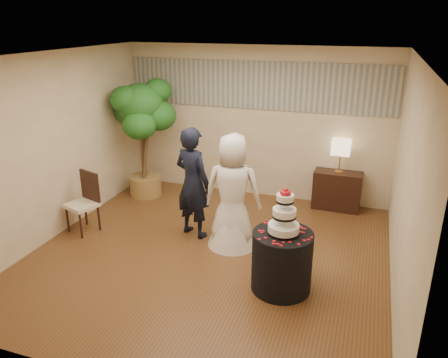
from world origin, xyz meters
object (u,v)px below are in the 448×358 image
at_px(groom, 193,183).
at_px(ficus_tree, 143,139).
at_px(side_chair, 81,203).
at_px(table_lamp, 340,156).
at_px(cake_table, 282,261).
at_px(console, 337,190).
at_px(bride, 233,191).
at_px(wedding_cake, 284,211).

height_order(groom, ficus_tree, ficus_tree).
height_order(groom, side_chair, groom).
bearing_deg(table_lamp, groom, -139.46).
relative_size(cake_table, console, 0.94).
height_order(cake_table, side_chair, side_chair).
distance_m(bride, ficus_tree, 2.57).
distance_m(groom, cake_table, 1.97).
bearing_deg(side_chair, wedding_cake, 9.34).
xyz_separation_m(wedding_cake, side_chair, (-3.33, 0.53, -0.59)).
relative_size(cake_table, wedding_cake, 1.31).
bearing_deg(groom, side_chair, 35.11).
bearing_deg(ficus_tree, cake_table, -35.41).
distance_m(bride, table_lamp, 2.31).
bearing_deg(bride, table_lamp, -133.70).
height_order(groom, wedding_cake, groom).
distance_m(wedding_cake, table_lamp, 2.79).
bearing_deg(side_chair, cake_table, 9.34).
distance_m(bride, side_chair, 2.45).
relative_size(wedding_cake, ficus_tree, 0.26).
bearing_deg(cake_table, table_lamp, 81.24).
xyz_separation_m(cake_table, console, (0.43, 2.76, -0.04)).
height_order(bride, table_lamp, bride).
relative_size(ficus_tree, side_chair, 2.33).
relative_size(wedding_cake, side_chair, 0.62).
relative_size(bride, cake_table, 2.22).
bearing_deg(ficus_tree, side_chair, -97.02).
distance_m(groom, wedding_cake, 1.92).
relative_size(bride, wedding_cake, 2.90).
bearing_deg(side_chair, table_lamp, 49.09).
bearing_deg(cake_table, wedding_cake, -90.00).
distance_m(console, side_chair, 4.37).
xyz_separation_m(console, table_lamp, (0.00, 0.00, 0.64)).
height_order(ficus_tree, side_chair, ficus_tree).
height_order(cake_table, wedding_cake, wedding_cake).
xyz_separation_m(cake_table, ficus_tree, (-3.12, 2.22, 0.74)).
relative_size(wedding_cake, table_lamp, 1.03).
bearing_deg(wedding_cake, ficus_tree, 144.59).
xyz_separation_m(console, side_chair, (-3.76, -2.23, 0.14)).
xyz_separation_m(cake_table, table_lamp, (0.43, 2.76, 0.59)).
bearing_deg(console, groom, -137.95).
bearing_deg(console, bride, -124.64).
xyz_separation_m(ficus_tree, side_chair, (-0.21, -1.69, -0.65)).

